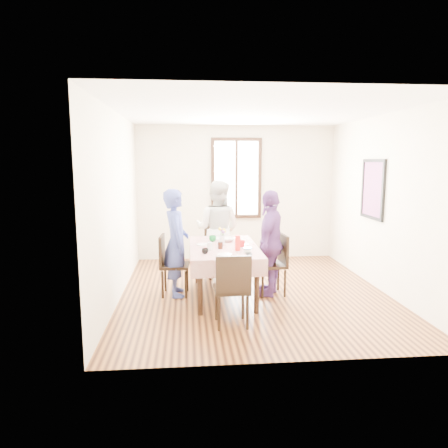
% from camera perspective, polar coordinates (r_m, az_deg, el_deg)
% --- Properties ---
extents(ground, '(4.50, 4.50, 0.00)m').
position_cam_1_polar(ground, '(6.41, 4.08, -9.39)').
color(ground, black).
rests_on(ground, ground).
extents(back_wall, '(4.00, 0.00, 4.00)m').
position_cam_1_polar(back_wall, '(8.34, 1.71, 4.34)').
color(back_wall, beige).
rests_on(back_wall, ground).
extents(right_wall, '(0.00, 4.50, 4.50)m').
position_cam_1_polar(right_wall, '(6.74, 21.26, 2.68)').
color(right_wall, beige).
rests_on(right_wall, ground).
extents(window_frame, '(1.02, 0.06, 1.62)m').
position_cam_1_polar(window_frame, '(8.30, 1.73, 6.39)').
color(window_frame, black).
rests_on(window_frame, back_wall).
extents(window_pane, '(0.90, 0.02, 1.50)m').
position_cam_1_polar(window_pane, '(8.31, 1.72, 6.40)').
color(window_pane, white).
rests_on(window_pane, back_wall).
extents(art_poster, '(0.04, 0.76, 0.96)m').
position_cam_1_polar(art_poster, '(6.99, 20.11, 4.59)').
color(art_poster, red).
rests_on(art_poster, right_wall).
extents(dining_table, '(0.86, 1.55, 0.75)m').
position_cam_1_polar(dining_table, '(6.07, -0.04, -6.70)').
color(dining_table, black).
rests_on(dining_table, ground).
extents(tablecloth, '(0.98, 1.67, 0.01)m').
position_cam_1_polar(tablecloth, '(5.98, -0.04, -3.18)').
color(tablecloth, '#590000').
rests_on(tablecloth, dining_table).
extents(chair_left, '(0.45, 0.45, 0.91)m').
position_cam_1_polar(chair_left, '(6.17, -6.87, -5.74)').
color(chair_left, black).
rests_on(chair_left, ground).
extents(chair_right, '(0.45, 0.45, 0.91)m').
position_cam_1_polar(chair_right, '(6.20, 6.59, -5.67)').
color(chair_right, black).
rests_on(chair_right, ground).
extents(chair_far, '(0.47, 0.47, 0.91)m').
position_cam_1_polar(chair_far, '(7.09, -0.81, -3.78)').
color(chair_far, black).
rests_on(chair_far, ground).
extents(chair_near, '(0.43, 0.43, 0.91)m').
position_cam_1_polar(chair_near, '(5.03, 1.05, -9.06)').
color(chair_near, black).
rests_on(chair_near, ground).
extents(person_left, '(0.44, 0.62, 1.60)m').
position_cam_1_polar(person_left, '(6.10, -6.75, -2.61)').
color(person_left, navy).
rests_on(person_left, ground).
extents(person_far, '(0.99, 0.90, 1.67)m').
position_cam_1_polar(person_far, '(6.99, -0.81, -0.76)').
color(person_far, beige).
rests_on(person_far, ground).
extents(person_right, '(0.72, 1.00, 1.58)m').
position_cam_1_polar(person_right, '(6.12, 6.47, -2.64)').
color(person_right, '#61357A').
rests_on(person_right, ground).
extents(mug_black, '(0.10, 0.10, 0.07)m').
position_cam_1_polar(mug_black, '(5.50, -2.67, -3.81)').
color(mug_black, black).
rests_on(mug_black, tablecloth).
extents(mug_flag, '(0.12, 0.12, 0.10)m').
position_cam_1_polar(mug_flag, '(5.94, 2.53, -2.74)').
color(mug_flag, red).
rests_on(mug_flag, tablecloth).
extents(mug_green, '(0.16, 0.16, 0.09)m').
position_cam_1_polar(mug_green, '(6.33, -1.60, -2.05)').
color(mug_green, '#0C7226').
rests_on(mug_green, tablecloth).
extents(serving_bowl, '(0.30, 0.30, 0.06)m').
position_cam_1_polar(serving_bowl, '(6.33, 0.41, -2.19)').
color(serving_bowl, white).
rests_on(serving_bowl, tablecloth).
extents(juice_carton, '(0.07, 0.07, 0.22)m').
position_cam_1_polar(juice_carton, '(5.68, 1.92, -2.67)').
color(juice_carton, red).
rests_on(juice_carton, tablecloth).
extents(butter_tub, '(0.11, 0.11, 0.05)m').
position_cam_1_polar(butter_tub, '(5.59, 3.30, -3.71)').
color(butter_tub, white).
rests_on(butter_tub, tablecloth).
extents(jam_jar, '(0.07, 0.07, 0.10)m').
position_cam_1_polar(jam_jar, '(5.80, -0.52, -3.01)').
color(jam_jar, black).
rests_on(jam_jar, tablecloth).
extents(drinking_glass, '(0.08, 0.08, 0.11)m').
position_cam_1_polar(drinking_glass, '(5.71, -2.02, -3.12)').
color(drinking_glass, silver).
rests_on(drinking_glass, tablecloth).
extents(smartphone, '(0.08, 0.15, 0.01)m').
position_cam_1_polar(smartphone, '(5.50, 3.49, -4.17)').
color(smartphone, black).
rests_on(smartphone, tablecloth).
extents(flower_vase, '(0.07, 0.07, 0.15)m').
position_cam_1_polar(flower_vase, '(6.03, -0.27, -2.31)').
color(flower_vase, silver).
rests_on(flower_vase, tablecloth).
extents(plate_left, '(0.20, 0.20, 0.01)m').
position_cam_1_polar(plate_left, '(6.08, -2.96, -2.89)').
color(plate_left, white).
rests_on(plate_left, tablecloth).
extents(plate_right, '(0.20, 0.20, 0.01)m').
position_cam_1_polar(plate_right, '(6.08, 2.46, -2.89)').
color(plate_right, white).
rests_on(plate_right, tablecloth).
extents(plate_far, '(0.20, 0.20, 0.01)m').
position_cam_1_polar(plate_far, '(6.55, -0.68, -2.02)').
color(plate_far, white).
rests_on(plate_far, tablecloth).
extents(plate_near, '(0.20, 0.20, 0.01)m').
position_cam_1_polar(plate_near, '(5.43, 0.07, -4.29)').
color(plate_near, white).
rests_on(plate_near, tablecloth).
extents(butter_lid, '(0.12, 0.12, 0.01)m').
position_cam_1_polar(butter_lid, '(5.59, 3.30, -3.38)').
color(butter_lid, blue).
rests_on(butter_lid, butter_tub).
extents(flower_bunch, '(0.09, 0.09, 0.10)m').
position_cam_1_polar(flower_bunch, '(6.01, -0.27, -1.15)').
color(flower_bunch, yellow).
rests_on(flower_bunch, flower_vase).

